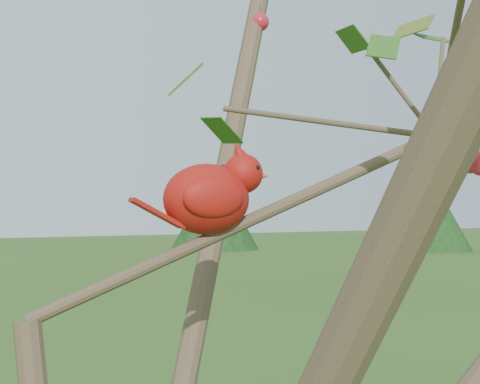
{
  "coord_description": "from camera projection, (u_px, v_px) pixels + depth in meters",
  "views": [
    {
      "loc": [
        -0.19,
        -0.85,
        2.1
      ],
      "look_at": [
        0.24,
        0.08,
        2.11
      ],
      "focal_mm": 55.0,
      "sensor_mm": 36.0,
      "label": 1
    }
  ],
  "objects": [
    {
      "name": "cardinal",
      "position": [
        211.0,
        195.0,
        1.01
      ],
      "size": [
        0.2,
        0.1,
        0.14
      ],
      "rotation": [
        0.0,
        0.0,
        -0.01
      ],
      "color": "#AA160E",
      "rests_on": "ground"
    },
    {
      "name": "crabapple_tree",
      "position": [
        111.0,
        184.0,
        0.84
      ],
      "size": [
        2.35,
        2.05,
        2.95
      ],
      "color": "#3E2D21",
      "rests_on": "ground"
    }
  ]
}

